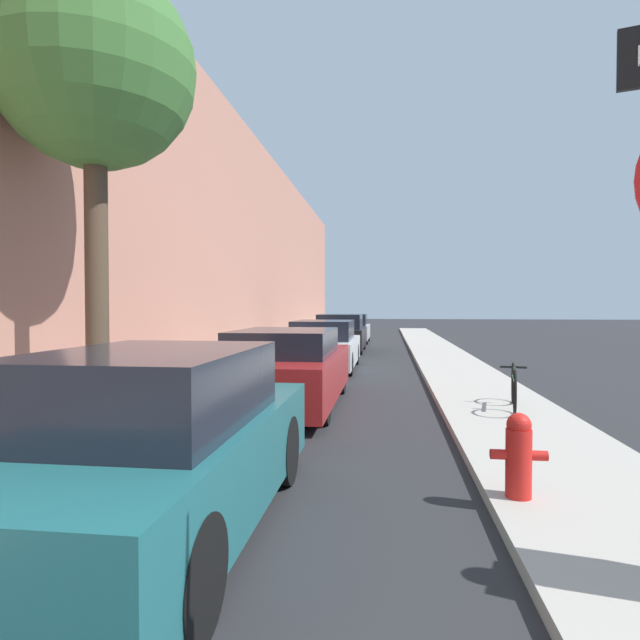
% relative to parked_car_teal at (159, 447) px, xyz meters
% --- Properties ---
extents(ground_plane, '(120.00, 120.00, 0.00)m').
position_rel_parked_car_teal_xyz_m(ground_plane, '(0.79, 10.90, -0.70)').
color(ground_plane, '#28282B').
extents(sidewalk_left, '(2.00, 52.00, 0.12)m').
position_rel_parked_car_teal_xyz_m(sidewalk_left, '(-2.11, 10.90, -0.64)').
color(sidewalk_left, '#ADA89E').
rests_on(sidewalk_left, ground).
extents(sidewalk_right, '(2.00, 52.00, 0.12)m').
position_rel_parked_car_teal_xyz_m(sidewalk_right, '(3.69, 10.90, -0.64)').
color(sidewalk_right, '#ADA89E').
rests_on(sidewalk_right, ground).
extents(building_facade_left, '(0.70, 52.00, 8.14)m').
position_rel_parked_car_teal_xyz_m(building_facade_left, '(-3.46, 10.90, 3.37)').
color(building_facade_left, tan).
rests_on(building_facade_left, ground).
extents(parked_car_teal, '(1.68, 4.09, 1.49)m').
position_rel_parked_car_teal_xyz_m(parked_car_teal, '(0.00, 0.00, 0.00)').
color(parked_car_teal, black).
rests_on(parked_car_teal, ground).
extents(parked_car_red, '(1.89, 4.68, 1.40)m').
position_rel_parked_car_teal_xyz_m(parked_car_red, '(-0.03, 5.41, -0.03)').
color(parked_car_red, black).
rests_on(parked_car_red, ground).
extents(parked_car_white, '(1.82, 4.43, 1.41)m').
position_rel_parked_car_teal_xyz_m(parked_car_white, '(-0.02, 10.97, -0.04)').
color(parked_car_white, black).
rests_on(parked_car_white, ground).
extents(parked_car_black, '(1.89, 4.18, 1.50)m').
position_rel_parked_car_teal_xyz_m(parked_car_black, '(-0.08, 16.89, 0.01)').
color(parked_car_black, black).
rests_on(parked_car_black, ground).
extents(parked_car_silver, '(1.90, 3.99, 1.43)m').
position_rel_parked_car_teal_xyz_m(parked_car_silver, '(-0.10, 22.18, -0.02)').
color(parked_car_silver, black).
rests_on(parked_car_silver, ground).
extents(street_tree_near, '(2.51, 2.51, 5.96)m').
position_rel_parked_car_teal_xyz_m(street_tree_near, '(-1.88, 2.32, 4.06)').
color(street_tree_near, '#4C3A2B').
rests_on(street_tree_near, sidewalk_left).
extents(fire_hydrant, '(0.49, 0.23, 0.75)m').
position_rel_parked_car_teal_xyz_m(fire_hydrant, '(2.95, 0.89, -0.20)').
color(fire_hydrant, red).
rests_on(fire_hydrant, sidewalk_right).
extents(bicycle, '(0.50, 1.72, 0.71)m').
position_rel_parked_car_teal_xyz_m(bicycle, '(3.87, 5.06, -0.22)').
color(bicycle, black).
rests_on(bicycle, sidewalk_right).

